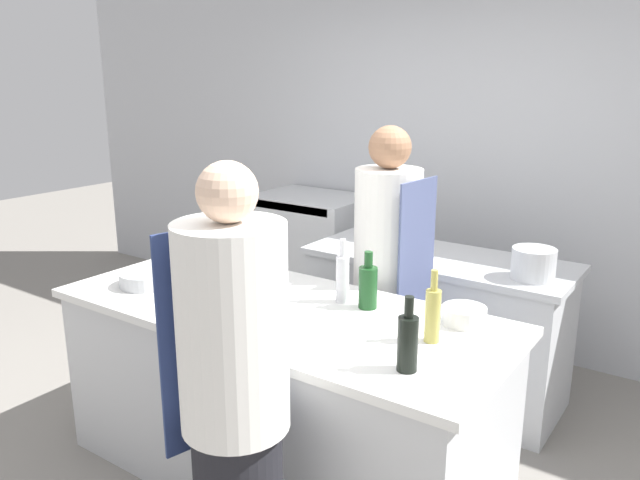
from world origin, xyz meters
The scene contains 16 objects.
ground_plane centered at (0.00, 0.00, 0.00)m, with size 16.00×16.00×0.00m, color gray.
wall_back centered at (0.00, 2.13, 1.40)m, with size 8.00×0.06×2.80m.
prep_counter centered at (0.00, 0.00, 0.45)m, with size 2.21×0.94×0.90m.
pass_counter centered at (0.27, 1.22, 0.45)m, with size 1.60×0.66×0.90m.
oven_range centered at (-1.06, 1.76, 0.52)m, with size 0.86×0.64×1.03m.
chef_at_prep_near centered at (0.40, -0.74, 0.85)m, with size 0.43×0.41×1.71m.
chef_at_stove centered at (0.19, 0.71, 0.86)m, with size 0.39×0.37×1.71m.
bottle_olive_oil centered at (0.80, -0.24, 1.01)m, with size 0.08×0.08×0.29m.
bottle_vinegar centered at (0.35, 0.23, 1.01)m, with size 0.09×0.09×0.28m.
bottle_wine centered at (0.77, 0.05, 1.02)m, with size 0.06×0.06×0.31m.
bottle_cooking_oil centered at (0.21, 0.23, 1.02)m, with size 0.06×0.06×0.31m.
bowl_mixing_large centered at (0.80, 0.31, 0.94)m, with size 0.19×0.19×0.08m.
bowl_prep_small centered at (-0.75, -0.15, 0.93)m, with size 0.27×0.27×0.07m.
cup centered at (-0.15, -0.16, 0.95)m, with size 0.07×0.07×0.10m.
cutting_board centered at (-0.35, 0.16, 0.90)m, with size 0.43×0.25×0.01m.
stockpot centered at (0.86, 1.11, 0.98)m, with size 0.23×0.23×0.17m.
Camera 1 is at (1.74, -2.16, 1.97)m, focal length 35.00 mm.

